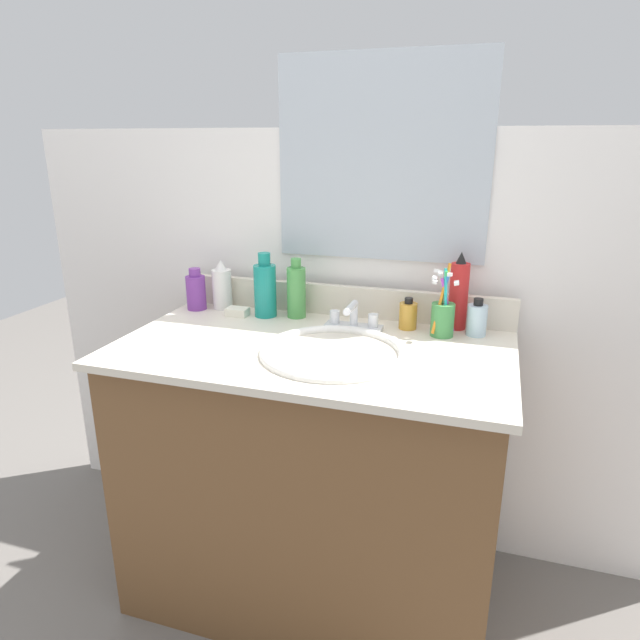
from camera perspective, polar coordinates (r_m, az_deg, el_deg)
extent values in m
plane|color=#66605B|center=(1.84, -0.68, -25.47)|extent=(6.00, 6.00, 0.00)
cube|color=brown|center=(1.61, -0.73, -15.80)|extent=(0.97, 0.53, 0.74)
cube|color=beige|center=(1.43, -0.79, -2.97)|extent=(1.01, 0.57, 0.02)
cube|color=beige|center=(1.66, 2.18, 2.03)|extent=(1.01, 0.02, 0.09)
cube|color=white|center=(1.77, 2.66, -2.41)|extent=(2.11, 0.04, 1.30)
cube|color=#B2BCC6|center=(1.62, 6.31, 16.04)|extent=(0.60, 0.01, 0.56)
torus|color=white|center=(1.37, 1.39, -3.31)|extent=(0.37, 0.37, 0.02)
ellipsoid|color=white|center=(1.39, 1.37, -5.04)|extent=(0.31, 0.31, 0.11)
cylinder|color=#B2B5BA|center=(1.40, 1.36, -6.36)|extent=(0.04, 0.04, 0.01)
cube|color=silver|center=(1.55, 3.46, -0.71)|extent=(0.16, 0.05, 0.01)
cylinder|color=silver|center=(1.54, 3.48, 0.56)|extent=(0.02, 0.02, 0.06)
cylinder|color=silver|center=(1.50, 3.17, 1.28)|extent=(0.02, 0.09, 0.02)
cylinder|color=silver|center=(1.56, 1.51, 0.32)|extent=(0.03, 0.03, 0.04)
cylinder|color=silver|center=(1.53, 5.47, -0.05)|extent=(0.03, 0.03, 0.04)
cylinder|color=#4C9E4C|center=(1.64, -2.44, 2.82)|extent=(0.06, 0.06, 0.15)
cylinder|color=#4C9E4C|center=(1.62, -2.48, 5.84)|extent=(0.03, 0.03, 0.03)
cylinder|color=teal|center=(1.65, -5.64, 2.98)|extent=(0.07, 0.07, 0.15)
cylinder|color=teal|center=(1.63, -5.74, 6.22)|extent=(0.04, 0.04, 0.04)
cylinder|color=gold|center=(1.56, 9.00, 0.42)|extent=(0.05, 0.05, 0.07)
cylinder|color=black|center=(1.55, 9.08, 1.98)|extent=(0.02, 0.02, 0.02)
cylinder|color=silver|center=(1.55, 15.76, -0.02)|extent=(0.05, 0.05, 0.08)
cylinder|color=black|center=(1.53, 15.92, 1.79)|extent=(0.03, 0.03, 0.02)
cylinder|color=#7A3899|center=(1.76, -12.57, 2.74)|extent=(0.06, 0.06, 0.10)
cylinder|color=#7A3899|center=(1.75, -12.71, 4.78)|extent=(0.04, 0.04, 0.02)
cylinder|color=white|center=(1.75, -9.99, 3.12)|extent=(0.06, 0.06, 0.12)
cone|color=white|center=(1.73, -10.12, 5.56)|extent=(0.04, 0.04, 0.03)
cylinder|color=red|center=(1.58, 13.99, 2.36)|extent=(0.05, 0.05, 0.18)
cone|color=black|center=(1.55, 14.29, 6.21)|extent=(0.03, 0.03, 0.03)
cylinder|color=#3F8C47|center=(1.52, 12.43, 0.03)|extent=(0.06, 0.06, 0.09)
cylinder|color=orange|center=(1.49, 12.30, 2.15)|extent=(0.04, 0.05, 0.19)
cube|color=white|center=(1.46, 11.83, 4.95)|extent=(0.01, 0.02, 0.01)
cylinder|color=#B23FBF|center=(1.51, 12.92, 1.50)|extent=(0.05, 0.02, 0.15)
cube|color=white|center=(1.50, 13.81, 3.71)|extent=(0.01, 0.02, 0.01)
cylinder|color=yellow|center=(1.51, 12.12, 1.52)|extent=(0.04, 0.01, 0.15)
cube|color=white|center=(1.49, 11.69, 3.85)|extent=(0.01, 0.02, 0.01)
cylinder|color=green|center=(1.51, 12.34, 1.94)|extent=(0.02, 0.03, 0.17)
cube|color=white|center=(1.51, 12.26, 4.72)|extent=(0.01, 0.02, 0.01)
cylinder|color=#26B2B2|center=(1.49, 12.73, 1.83)|extent=(0.02, 0.03, 0.17)
cube|color=white|center=(1.46, 13.15, 4.54)|extent=(0.01, 0.02, 0.01)
cylinder|color=blue|center=(1.51, 12.16, 1.72)|extent=(0.04, 0.02, 0.16)
cube|color=white|center=(1.50, 11.66, 4.23)|extent=(0.01, 0.02, 0.01)
cube|color=white|center=(1.68, -8.44, 0.84)|extent=(0.06, 0.04, 0.02)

